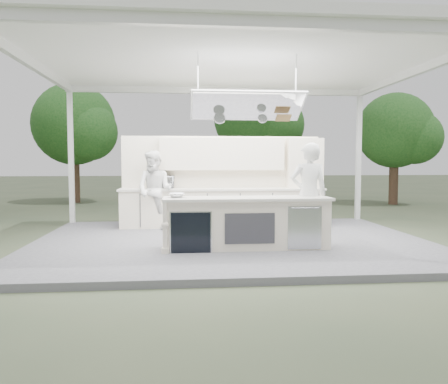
{
  "coord_description": "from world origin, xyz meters",
  "views": [
    {
      "loc": [
        -0.98,
        -8.89,
        1.73
      ],
      "look_at": [
        -0.11,
        0.4,
        1.08
      ],
      "focal_mm": 35.0,
      "sensor_mm": 36.0,
      "label": 1
    }
  ],
  "objects": [
    {
      "name": "tree_cluster",
      "position": [
        -0.16,
        9.77,
        3.29
      ],
      "size": [
        19.55,
        9.4,
        5.85
      ],
      "color": "#4D3226",
      "rests_on": "ground"
    },
    {
      "name": "ground",
      "position": [
        0.0,
        0.0,
        0.0
      ],
      "size": [
        90.0,
        90.0,
        0.0
      ],
      "primitive_type": "plane",
      "color": "#495037",
      "rests_on": "ground"
    },
    {
      "name": "head_chef",
      "position": [
        1.43,
        -0.7,
        1.1
      ],
      "size": [
        0.72,
        0.48,
        1.97
      ],
      "primitive_type": "imported",
      "rotation": [
        0.0,
        0.0,
        3.13
      ],
      "color": "white",
      "rests_on": "stage_deck"
    },
    {
      "name": "back_counter",
      "position": [
        0.0,
        1.9,
        0.6
      ],
      "size": [
        5.08,
        0.72,
        0.95
      ],
      "color": "#F3E5CE",
      "rests_on": "stage_deck"
    },
    {
      "name": "sous_chef",
      "position": [
        -1.65,
        1.55,
        1.06
      ],
      "size": [
        1.11,
        1.01,
        1.87
      ],
      "primitive_type": "imported",
      "rotation": [
        0.0,
        0.0,
        -0.4
      ],
      "color": "white",
      "rests_on": "stage_deck"
    },
    {
      "name": "tent",
      "position": [
        0.0,
        -0.01,
        3.71
      ],
      "size": [
        8.2,
        6.2,
        3.86
      ],
      "color": "white",
      "rests_on": "ground"
    },
    {
      "name": "stage_deck",
      "position": [
        0.0,
        0.0,
        0.06
      ],
      "size": [
        8.0,
        6.0,
        0.12
      ],
      "primitive_type": "cube",
      "color": "slate",
      "rests_on": "ground"
    },
    {
      "name": "toaster_oven",
      "position": [
        -1.48,
        2.08,
        1.22
      ],
      "size": [
        0.58,
        0.41,
        0.31
      ],
      "primitive_type": "imported",
      "rotation": [
        0.0,
        0.0,
        0.07
      ],
      "color": "silver",
      "rests_on": "back_counter"
    },
    {
      "name": "demo_island",
      "position": [
        0.18,
        -0.91,
        0.6
      ],
      "size": [
        3.1,
        0.79,
        0.95
      ],
      "color": "#F3E5CE",
      "rests_on": "stage_deck"
    },
    {
      "name": "bowl_large",
      "position": [
        -1.1,
        -0.78,
        1.11
      ],
      "size": [
        0.32,
        0.32,
        0.08
      ],
      "primitive_type": "imported",
      "rotation": [
        0.0,
        0.0,
        -0.01
      ],
      "color": "#B4B7BB",
      "rests_on": "demo_island"
    },
    {
      "name": "back_wall_unit",
      "position": [
        0.44,
        2.11,
        1.57
      ],
      "size": [
        5.05,
        0.48,
        2.25
      ],
      "color": "#F3E5CE",
      "rests_on": "stage_deck"
    },
    {
      "name": "bowl_small",
      "position": [
        -1.1,
        -0.84,
        1.1
      ],
      "size": [
        0.27,
        0.27,
        0.06
      ],
      "primitive_type": "imported",
      "rotation": [
        0.0,
        0.0,
        0.4
      ],
      "color": "silver",
      "rests_on": "demo_island"
    }
  ]
}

